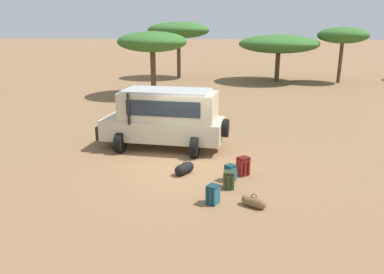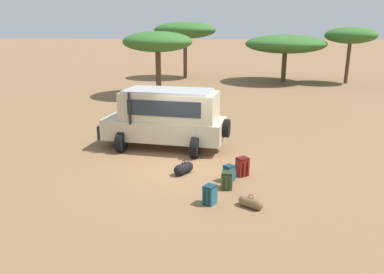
{
  "view_description": "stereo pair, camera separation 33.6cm",
  "coord_description": "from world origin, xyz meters",
  "px_view_note": "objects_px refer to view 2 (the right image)",
  "views": [
    {
      "loc": [
        1.67,
        -12.48,
        4.81
      ],
      "look_at": [
        0.27,
        0.48,
        1.0
      ],
      "focal_mm": 35.0,
      "sensor_mm": 36.0,
      "label": 1
    },
    {
      "loc": [
        2.0,
        -12.44,
        4.81
      ],
      "look_at": [
        0.27,
        0.48,
        1.0
      ],
      "focal_mm": 35.0,
      "sensor_mm": 36.0,
      "label": 2
    }
  ],
  "objects_px": {
    "acacia_tree_left_mid": "(158,42)",
    "acacia_tree_centre_back": "(185,30)",
    "backpack_cluster_center": "(229,173)",
    "acacia_tree_far_right": "(351,36)",
    "backpack_outermost": "(210,195)",
    "duffel_bag_low_black_case": "(183,168)",
    "duffel_bag_soft_canvas": "(251,202)",
    "safari_vehicle": "(167,117)",
    "backpack_near_rear_wheel": "(242,167)",
    "acacia_tree_right_mid": "(285,44)",
    "backpack_beside_front_wheel": "(227,180)"
  },
  "relations": [
    {
      "from": "acacia_tree_left_mid",
      "to": "acacia_tree_centre_back",
      "type": "bearing_deg",
      "value": 87.67
    },
    {
      "from": "backpack_cluster_center",
      "to": "acacia_tree_far_right",
      "type": "relative_size",
      "value": 0.11
    },
    {
      "from": "backpack_outermost",
      "to": "duffel_bag_low_black_case",
      "type": "xyz_separation_m",
      "value": [
        -1.1,
        2.16,
        -0.09
      ]
    },
    {
      "from": "acacia_tree_far_right",
      "to": "duffel_bag_soft_canvas",
      "type": "bearing_deg",
      "value": -109.05
    },
    {
      "from": "safari_vehicle",
      "to": "acacia_tree_left_mid",
      "type": "xyz_separation_m",
      "value": [
        -3.08,
        12.32,
        2.54
      ]
    },
    {
      "from": "safari_vehicle",
      "to": "acacia_tree_centre_back",
      "type": "distance_m",
      "value": 22.99
    },
    {
      "from": "backpack_outermost",
      "to": "acacia_tree_far_right",
      "type": "distance_m",
      "value": 27.82
    },
    {
      "from": "backpack_cluster_center",
      "to": "backpack_near_rear_wheel",
      "type": "distance_m",
      "value": 0.66
    },
    {
      "from": "safari_vehicle",
      "to": "acacia_tree_far_right",
      "type": "xyz_separation_m",
      "value": [
        12.26,
        20.67,
        2.86
      ]
    },
    {
      "from": "backpack_near_rear_wheel",
      "to": "acacia_tree_centre_back",
      "type": "relative_size",
      "value": 0.11
    },
    {
      "from": "backpack_near_rear_wheel",
      "to": "acacia_tree_right_mid",
      "type": "bearing_deg",
      "value": 81.23
    },
    {
      "from": "safari_vehicle",
      "to": "duffel_bag_soft_canvas",
      "type": "distance_m",
      "value": 6.19
    },
    {
      "from": "backpack_near_rear_wheel",
      "to": "backpack_outermost",
      "type": "relative_size",
      "value": 1.15
    },
    {
      "from": "duffel_bag_soft_canvas",
      "to": "acacia_tree_centre_back",
      "type": "height_order",
      "value": "acacia_tree_centre_back"
    },
    {
      "from": "safari_vehicle",
      "to": "acacia_tree_centre_back",
      "type": "height_order",
      "value": "acacia_tree_centre_back"
    },
    {
      "from": "acacia_tree_left_mid",
      "to": "backpack_beside_front_wheel",
      "type": "bearing_deg",
      "value": -70.47
    },
    {
      "from": "safari_vehicle",
      "to": "duffel_bag_low_black_case",
      "type": "distance_m",
      "value": 3.24
    },
    {
      "from": "backpack_outermost",
      "to": "acacia_tree_far_right",
      "type": "xyz_separation_m",
      "value": [
        10.04,
        25.66,
        3.88
      ]
    },
    {
      "from": "duffel_bag_soft_canvas",
      "to": "acacia_tree_far_right",
      "type": "xyz_separation_m",
      "value": [
        8.89,
        25.74,
        4.01
      ]
    },
    {
      "from": "safari_vehicle",
      "to": "backpack_beside_front_wheel",
      "type": "height_order",
      "value": "safari_vehicle"
    },
    {
      "from": "backpack_beside_front_wheel",
      "to": "duffel_bag_low_black_case",
      "type": "height_order",
      "value": "backpack_beside_front_wheel"
    },
    {
      "from": "backpack_cluster_center",
      "to": "acacia_tree_far_right",
      "type": "height_order",
      "value": "acacia_tree_far_right"
    },
    {
      "from": "backpack_cluster_center",
      "to": "backpack_near_rear_wheel",
      "type": "height_order",
      "value": "backpack_near_rear_wheel"
    },
    {
      "from": "acacia_tree_left_mid",
      "to": "acacia_tree_right_mid",
      "type": "bearing_deg",
      "value": 41.06
    },
    {
      "from": "backpack_beside_front_wheel",
      "to": "acacia_tree_left_mid",
      "type": "bearing_deg",
      "value": 109.53
    },
    {
      "from": "acacia_tree_left_mid",
      "to": "acacia_tree_far_right",
      "type": "bearing_deg",
      "value": 28.56
    },
    {
      "from": "backpack_cluster_center",
      "to": "backpack_outermost",
      "type": "bearing_deg",
      "value": -105.29
    },
    {
      "from": "acacia_tree_centre_back",
      "to": "backpack_beside_front_wheel",
      "type": "bearing_deg",
      "value": -78.63
    },
    {
      "from": "acacia_tree_right_mid",
      "to": "backpack_cluster_center",
      "type": "bearing_deg",
      "value": -99.54
    },
    {
      "from": "duffel_bag_low_black_case",
      "to": "acacia_tree_right_mid",
      "type": "height_order",
      "value": "acacia_tree_right_mid"
    },
    {
      "from": "backpack_cluster_center",
      "to": "duffel_bag_soft_canvas",
      "type": "distance_m",
      "value": 1.95
    },
    {
      "from": "acacia_tree_centre_back",
      "to": "safari_vehicle",
      "type": "bearing_deg",
      "value": -83.27
    },
    {
      "from": "backpack_near_rear_wheel",
      "to": "duffel_bag_low_black_case",
      "type": "height_order",
      "value": "backpack_near_rear_wheel"
    },
    {
      "from": "acacia_tree_centre_back",
      "to": "backpack_near_rear_wheel",
      "type": "bearing_deg",
      "value": -77.14
    },
    {
      "from": "safari_vehicle",
      "to": "backpack_outermost",
      "type": "bearing_deg",
      "value": -65.92
    },
    {
      "from": "backpack_cluster_center",
      "to": "acacia_tree_right_mid",
      "type": "relative_size",
      "value": 0.07
    },
    {
      "from": "safari_vehicle",
      "to": "backpack_outermost",
      "type": "height_order",
      "value": "safari_vehicle"
    },
    {
      "from": "backpack_beside_front_wheel",
      "to": "duffel_bag_low_black_case",
      "type": "relative_size",
      "value": 0.73
    },
    {
      "from": "acacia_tree_centre_back",
      "to": "acacia_tree_right_mid",
      "type": "bearing_deg",
      "value": -10.24
    },
    {
      "from": "backpack_cluster_center",
      "to": "acacia_tree_right_mid",
      "type": "distance_m",
      "value": 24.68
    },
    {
      "from": "acacia_tree_centre_back",
      "to": "backpack_cluster_center",
      "type": "bearing_deg",
      "value": -78.26
    },
    {
      "from": "safari_vehicle",
      "to": "backpack_near_rear_wheel",
      "type": "bearing_deg",
      "value": -41.28
    },
    {
      "from": "backpack_outermost",
      "to": "acacia_tree_right_mid",
      "type": "distance_m",
      "value": 26.46
    },
    {
      "from": "acacia_tree_far_right",
      "to": "acacia_tree_centre_back",
      "type": "bearing_deg",
      "value": 172.65
    },
    {
      "from": "duffel_bag_low_black_case",
      "to": "acacia_tree_far_right",
      "type": "distance_m",
      "value": 26.3
    },
    {
      "from": "backpack_outermost",
      "to": "backpack_cluster_center",
      "type": "bearing_deg",
      "value": 74.71
    },
    {
      "from": "backpack_cluster_center",
      "to": "acacia_tree_centre_back",
      "type": "relative_size",
      "value": 0.09
    },
    {
      "from": "acacia_tree_left_mid",
      "to": "acacia_tree_centre_back",
      "type": "relative_size",
      "value": 0.88
    },
    {
      "from": "duffel_bag_soft_canvas",
      "to": "duffel_bag_low_black_case",
      "type": "bearing_deg",
      "value": 135.05
    },
    {
      "from": "backpack_outermost",
      "to": "acacia_tree_right_mid",
      "type": "bearing_deg",
      "value": 80.06
    }
  ]
}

